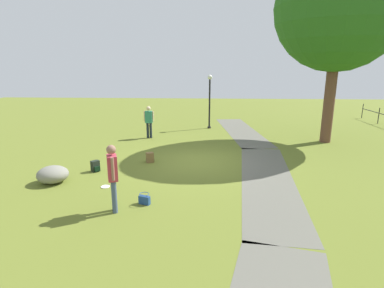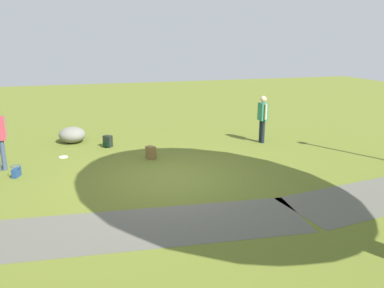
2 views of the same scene
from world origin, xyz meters
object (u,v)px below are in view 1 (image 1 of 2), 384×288
Objects in this scene: backpack_by_boulder at (95,166)px; frisbee_on_grass at (105,187)px; large_shade_tree at (340,7)px; handbag_on_grass at (144,199)px; spare_backpack_on_lawn at (150,158)px; woman_with_handbag at (113,173)px; lamp_post at (210,95)px; lawn_boulder at (53,174)px; man_near_boulder at (149,120)px.

backpack_by_boulder is 1.45× the size of frisbee_on_grass.
large_shade_tree reaches higher than backpack_by_boulder.
spare_backpack_on_lawn reaches higher than handbag_on_grass.
frisbee_on_grass is at bearing -54.80° from large_shade_tree.
woman_with_handbag is at bearing -1.80° from spare_backpack_on_lawn.
handbag_on_grass is at bearing -9.49° from lamp_post.
frisbee_on_grass is at bearing -18.93° from lamp_post.
lawn_boulder is at bearing -49.69° from spare_backpack_on_lawn.
woman_with_handbag reaches higher than backpack_by_boulder.
lawn_boulder is 3.06× the size of backpack_by_boulder.
woman_with_handbag is at bearing 27.99° from backpack_by_boulder.
lamp_post is at bearing 170.51° from handbag_on_grass.
lamp_post reaches higher than spare_backpack_on_lawn.
man_near_boulder is 6.89m from frisbee_on_grass.
large_shade_tree is 33.41× the size of frisbee_on_grass.
handbag_on_grass is 3.49m from backpack_by_boulder.
large_shade_tree is 10.44m from man_near_boulder.
spare_backpack_on_lawn is (6.97, -2.35, -1.80)m from lamp_post.
lamp_post is at bearing 167.52° from woman_with_handbag.
lawn_boulder is at bearing -126.06° from woman_with_handbag.
lamp_post is at bearing -118.69° from large_shade_tree.
handbag_on_grass is at bearing 9.71° from man_near_boulder.
frisbee_on_grass is at bearing -1.09° from man_near_boulder.
spare_backpack_on_lawn is (4.19, 0.81, -0.78)m from man_near_boulder.
backpack_by_boulder is 2.13m from spare_backpack_on_lawn.
handbag_on_grass is 0.87× the size of spare_backpack_on_lawn.
handbag_on_grass is at bearing 52.20° from frisbee_on_grass.
handbag_on_grass is at bearing 8.34° from spare_backpack_on_lawn.
large_shade_tree is 12.69m from woman_with_handbag.
man_near_boulder is 4.19× the size of backpack_by_boulder.
lawn_boulder is at bearing -40.45° from backpack_by_boulder.
lamp_post reaches higher than woman_with_handbag.
large_shade_tree is at bearing 134.90° from handbag_on_grass.
spare_backpack_on_lawn is (-1.18, 1.77, 0.00)m from backpack_by_boulder.
lamp_post is 11.54m from woman_with_handbag.
large_shade_tree is at bearing 87.48° from man_near_boulder.
large_shade_tree is 23.08× the size of spare_backpack_on_lawn.
backpack_by_boulder is at bearing -56.32° from spare_backpack_on_lawn.
handbag_on_grass is at bearing 66.52° from lawn_boulder.
man_near_boulder is at bearing 169.87° from backpack_by_boulder.
handbag_on_grass is (10.76, -1.80, -1.85)m from lamp_post.
backpack_by_boulder is (-2.61, -2.32, 0.05)m from handbag_on_grass.
large_shade_tree is 7.53× the size of lawn_boulder.
lawn_boulder is at bearing -28.76° from lamp_post.
spare_backpack_on_lawn is 2.79m from frisbee_on_grass.
man_near_boulder reaches higher than lawn_boulder.
lamp_post is 1.76× the size of woman_with_handbag.
large_shade_tree is at bearing 114.94° from spare_backpack_on_lawn.
frisbee_on_grass is (-1.16, -1.49, -0.13)m from handbag_on_grass.
spare_backpack_on_lawn is at bearing -171.66° from handbag_on_grass.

